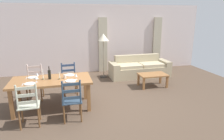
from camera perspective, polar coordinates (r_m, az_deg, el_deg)
ground_plane at (r=5.40m, az=-1.49°, el=-9.36°), size 9.60×9.60×0.02m
wall_far at (r=8.22m, az=-6.53°, el=8.84°), size 9.60×0.16×2.70m
curtain_panel_left at (r=8.20m, az=-2.64°, el=7.14°), size 0.35×0.08×2.20m
curtain_panel_right at (r=8.97m, az=12.71°, el=7.47°), size 0.35×0.08×2.20m
dining_table at (r=5.06m, az=-16.96°, el=-3.52°), size 1.90×0.96×0.75m
dining_chair_near_left at (r=4.45m, az=-22.80°, el=-9.20°), size 0.44×0.42×0.96m
dining_chair_near_right at (r=4.41m, az=-11.43°, el=-8.50°), size 0.42×0.40×0.96m
dining_chair_far_left at (r=5.86m, az=-21.24°, el=-3.30°), size 0.44×0.42×0.96m
dining_chair_far_right at (r=5.79m, az=-12.16°, el=-2.81°), size 0.45×0.43×0.96m
dinner_plate_near_left at (r=4.85m, az=-22.50°, el=-3.65°), size 0.24×0.24×0.02m
fork_near_left at (r=4.88m, az=-24.23°, el=-3.81°), size 0.02×0.17×0.01m
dinner_plate_near_right at (r=4.78m, az=-11.80°, el=-3.04°), size 0.24×0.24×0.02m
fork_near_right at (r=4.79m, az=-13.59°, el=-3.22°), size 0.02×0.17×0.01m
dinner_plate_far_left at (r=5.32m, az=-21.75°, el=-1.98°), size 0.24×0.24×0.02m
fork_far_left at (r=5.35m, az=-23.33°, el=-2.13°), size 0.02×0.17×0.01m
dinner_plate_far_right at (r=5.26m, az=-12.03°, el=-1.40°), size 0.24×0.24×0.02m
fork_far_right at (r=5.26m, az=-13.65°, el=-1.56°), size 0.02×0.17×0.01m
wine_bottle at (r=5.04m, az=-17.49°, el=-1.21°), size 0.07×0.07×0.32m
wine_glass_near_left at (r=4.91m, az=-20.94°, el=-2.04°), size 0.06×0.06×0.16m
wine_glass_near_right at (r=4.85m, az=-10.29°, el=-1.46°), size 0.06×0.06×0.16m
wine_glass_far_left at (r=5.15m, az=-20.64°, el=-1.23°), size 0.06×0.06×0.16m
coffee_cup_primary at (r=5.03m, az=-13.39°, el=-1.82°), size 0.07×0.07×0.09m
candle_tall at (r=5.05m, az=-19.12°, el=-1.82°), size 0.05×0.05×0.26m
candle_short at (r=4.97m, az=-14.80°, el=-2.03°), size 0.05×0.05×0.19m
couch at (r=7.69m, az=7.77°, el=0.36°), size 2.30×0.85×0.80m
coffee_table at (r=6.60m, az=11.61°, el=-1.69°), size 0.90×0.56×0.42m
standing_lamp at (r=7.29m, az=-2.50°, el=8.63°), size 0.40×0.40×1.64m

